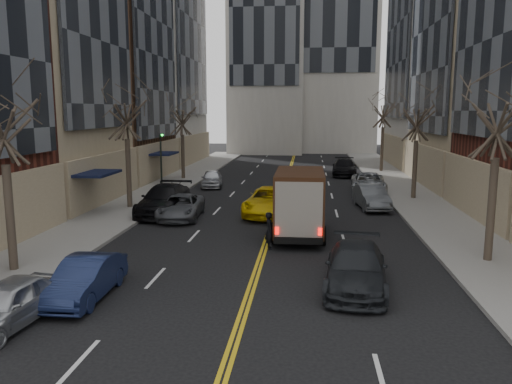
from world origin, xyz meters
TOP-DOWN VIEW (x-y plane):
  - sidewalk_left at (-9.00, 27.00)m, footprint 4.00×66.00m
  - sidewalk_right at (9.00, 27.00)m, footprint 4.00×66.00m
  - tree_lf_near at (-8.80, 8.00)m, footprint 3.20×3.20m
  - tree_lf_mid at (-8.80, 20.00)m, footprint 3.20×3.20m
  - tree_lf_far at (-8.80, 33.00)m, footprint 3.20×3.20m
  - tree_rt_near at (8.80, 11.00)m, footprint 3.20×3.20m
  - tree_rt_mid at (8.80, 25.00)m, footprint 3.20×3.20m
  - tree_rt_far at (8.80, 40.00)m, footprint 3.20×3.20m
  - traffic_signal at (-7.39, 22.00)m, footprint 0.29×0.26m
  - ups_truck at (1.45, 14.56)m, footprint 2.38×5.75m
  - observer_sedan at (3.45, 7.71)m, footprint 2.45×5.05m
  - taxi at (-0.30, 19.30)m, footprint 2.97×5.71m
  - pedestrian at (0.23, 12.17)m, footprint 0.49×0.65m
  - parked_lf_a at (-6.30, 3.67)m, footprint 1.94×3.96m
  - parked_lf_b at (-5.10, 5.90)m, footprint 1.41×3.94m
  - parked_lf_c at (-5.10, 17.80)m, footprint 2.41×4.73m
  - parked_lf_d at (-6.30, 18.78)m, footprint 2.32×5.68m
  - parked_lf_e at (-5.56, 29.12)m, footprint 2.04×4.00m
  - parked_rt_a at (5.65, 21.71)m, footprint 1.97×4.42m
  - parked_rt_b at (6.16, 27.57)m, footprint 2.73×5.32m
  - parked_rt_c at (5.10, 37.14)m, footprint 2.43×5.32m

SIDE VIEW (x-z plane):
  - sidewalk_left at x=-9.00m, z-range 0.00..0.15m
  - sidewalk_right at x=9.00m, z-range 0.00..0.15m
  - parked_lf_c at x=-5.10m, z-range 0.00..1.28m
  - parked_lf_b at x=-5.10m, z-range 0.00..1.29m
  - parked_lf_a at x=-6.30m, z-range 0.00..1.30m
  - parked_lf_e at x=-5.56m, z-range 0.00..1.30m
  - parked_rt_a at x=5.65m, z-range 0.00..1.41m
  - observer_sedan at x=3.45m, z-range 0.00..1.42m
  - parked_rt_b at x=6.16m, z-range 0.00..1.43m
  - parked_rt_c at x=5.10m, z-range 0.00..1.51m
  - taxi at x=-0.30m, z-range 0.00..1.54m
  - pedestrian at x=0.23m, z-range 0.00..1.60m
  - parked_lf_d at x=-6.30m, z-range 0.00..1.64m
  - ups_truck at x=1.45m, z-range 0.01..3.16m
  - traffic_signal at x=-7.39m, z-range 0.47..5.17m
  - tree_lf_far at x=-8.80m, z-range 1.97..10.08m
  - tree_rt_mid at x=8.80m, z-range 2.01..10.33m
  - tree_lf_near at x=-8.80m, z-range 2.03..10.45m
  - tree_rt_near at x=8.80m, z-range 2.10..10.81m
  - tree_lf_mid at x=-8.80m, z-range 2.14..11.05m
  - tree_rt_far at x=8.80m, z-range 2.19..11.29m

